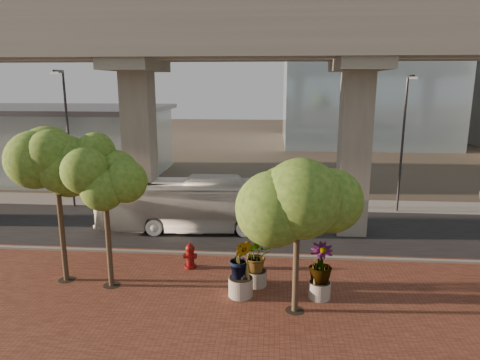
{
  "coord_description": "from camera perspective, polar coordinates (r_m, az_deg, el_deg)",
  "views": [
    {
      "loc": [
        1.64,
        -21.63,
        8.34
      ],
      "look_at": [
        -0.16,
        0.5,
        3.31
      ],
      "focal_mm": 32.0,
      "sensor_mm": 36.0,
      "label": 1
    }
  ],
  "objects": [
    {
      "name": "planter_left",
      "position": [
        17.07,
        0.09,
        -10.83
      ],
      "size": [
        2.17,
        2.17,
        2.39
      ],
      "color": "gray",
      "rests_on": "ground"
    },
    {
      "name": "planter_right",
      "position": [
        17.22,
        10.69,
        -11.15
      ],
      "size": [
        2.1,
        2.1,
        2.25
      ],
      "color": "gray",
      "rests_on": "ground"
    },
    {
      "name": "curb_strip",
      "position": [
        21.36,
        -0.13,
        -9.99
      ],
      "size": [
        70.0,
        0.25,
        0.16
      ],
      "primitive_type": "cube",
      "color": "gray",
      "rests_on": "ground"
    },
    {
      "name": "fire_hydrant",
      "position": [
        19.99,
        -6.66,
        -10.0
      ],
      "size": [
        0.6,
        0.54,
        1.2
      ],
      "color": "#650C0B",
      "rests_on": "ground"
    },
    {
      "name": "station_pavilion",
      "position": [
        43.71,
        -25.17,
        4.82
      ],
      "size": [
        23.0,
        13.0,
        6.3
      ],
      "color": "silver",
      "rests_on": "ground"
    },
    {
      "name": "streetlamp_west",
      "position": [
        30.85,
        -22.08,
        6.23
      ],
      "size": [
        0.45,
        1.32,
        9.14
      ],
      "color": "#313136",
      "rests_on": "ground"
    },
    {
      "name": "streetlamp_east",
      "position": [
        29.26,
        20.98,
        5.64
      ],
      "size": [
        0.44,
        1.28,
        8.81
      ],
      "color": "#323137",
      "rests_on": "ground"
    },
    {
      "name": "street_tree_far_west",
      "position": [
        18.91,
        -23.35,
        1.56
      ],
      "size": [
        3.92,
        3.92,
        6.76
      ],
      "color": "#4D3F2C",
      "rests_on": "ground"
    },
    {
      "name": "transit_viaduct",
      "position": [
        23.71,
        0.68,
        10.21
      ],
      "size": [
        72.0,
        5.6,
        12.4
      ],
      "color": "gray",
      "rests_on": "ground"
    },
    {
      "name": "transit_bus",
      "position": [
        24.73,
        -6.06,
        -3.28
      ],
      "size": [
        11.13,
        3.1,
        3.07
      ],
      "primitive_type": "imported",
      "rotation": [
        0.0,
        0.0,
        1.62
      ],
      "color": "white",
      "rests_on": "ground"
    },
    {
      "name": "street_tree_near_west",
      "position": [
        17.72,
        -17.72,
        0.95
      ],
      "size": [
        3.6,
        3.6,
        6.5
      ],
      "color": "#4D3F2C",
      "rests_on": "ground"
    },
    {
      "name": "brick_plaza",
      "position": [
        16.04,
        -2.01,
        -18.44
      ],
      "size": [
        70.0,
        13.0,
        0.06
      ],
      "primitive_type": "cube",
      "color": "brown",
      "rests_on": "ground"
    },
    {
      "name": "asphalt_road",
      "position": [
        25.1,
        0.64,
        -6.6
      ],
      "size": [
        90.0,
        8.0,
        0.04
      ],
      "primitive_type": "cube",
      "color": "black",
      "rests_on": "ground"
    },
    {
      "name": "street_tree_near_east",
      "position": [
        15.08,
        7.77,
        -1.54
      ],
      "size": [
        4.22,
        4.22,
        6.53
      ],
      "color": "#4D3F2C",
      "rests_on": "ground"
    },
    {
      "name": "far_sidewalk",
      "position": [
        30.33,
        1.37,
        -3.15
      ],
      "size": [
        90.0,
        3.0,
        0.06
      ],
      "primitive_type": "cube",
      "color": "gray",
      "rests_on": "ground"
    },
    {
      "name": "ground",
      "position": [
        23.24,
        0.29,
        -8.27
      ],
      "size": [
        160.0,
        160.0,
        0.0
      ],
      "primitive_type": "plane",
      "color": "#3B342B",
      "rests_on": "ground"
    },
    {
      "name": "planter_front",
      "position": [
        17.98,
        2.27,
        -10.29
      ],
      "size": [
        1.86,
        1.86,
        2.05
      ],
      "color": "#A79F97",
      "rests_on": "ground"
    }
  ]
}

